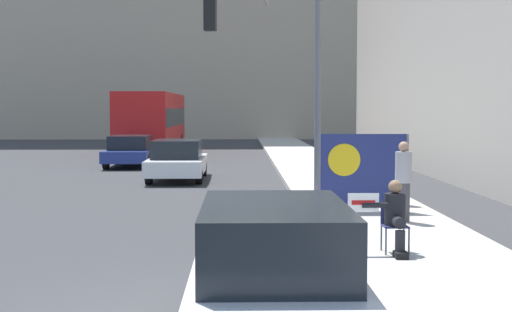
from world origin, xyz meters
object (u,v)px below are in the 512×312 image
at_px(pedestrian_behind, 395,169).
at_px(city_bus_on_road, 153,120).
at_px(seated_protester, 395,215).
at_px(jogger_on_sidewalk, 403,181).
at_px(car_on_road_nearest, 178,160).
at_px(parked_car_curbside, 274,277).
at_px(protest_banner, 363,171).
at_px(traffic_light_pole, 276,55).
at_px(car_on_road_midblock, 131,151).

relative_size(pedestrian_behind, city_bus_on_road, 0.15).
distance_m(seated_protester, city_bus_on_road, 28.79).
xyz_separation_m(jogger_on_sidewalk, car_on_road_nearest, (-5.57, 10.42, -0.30)).
distance_m(pedestrian_behind, parked_car_curbside, 10.57).
height_order(pedestrian_behind, parked_car_curbside, pedestrian_behind).
distance_m(seated_protester, protest_banner, 4.66).
relative_size(protest_banner, car_on_road_nearest, 0.44).
bearing_deg(traffic_light_pole, protest_banner, -46.01).
bearing_deg(parked_car_curbside, seated_protester, 62.01).
xyz_separation_m(protest_banner, car_on_road_nearest, (-4.97, 9.01, -0.39)).
distance_m(seated_protester, car_on_road_midblock, 20.88).
bearing_deg(car_on_road_midblock, city_bus_on_road, 90.33).
bearing_deg(car_on_road_nearest, car_on_road_midblock, 113.14).
xyz_separation_m(seated_protester, car_on_road_nearest, (-4.69, 13.65, -0.09)).
bearing_deg(jogger_on_sidewalk, city_bus_on_road, -99.46).
height_order(jogger_on_sidewalk, pedestrian_behind, pedestrian_behind).
distance_m(pedestrian_behind, protest_banner, 1.66).
relative_size(car_on_road_midblock, city_bus_on_road, 0.39).
xyz_separation_m(seated_protester, protest_banner, (0.28, 4.65, 0.31)).
xyz_separation_m(pedestrian_behind, city_bus_on_road, (-8.58, 21.88, 0.87)).
xyz_separation_m(protest_banner, traffic_light_pole, (-1.87, 1.94, 2.74)).
bearing_deg(parked_car_curbside, city_bus_on_road, 99.13).
height_order(seated_protester, pedestrian_behind, pedestrian_behind).
distance_m(traffic_light_pole, city_bus_on_road, 22.08).
relative_size(jogger_on_sidewalk, city_bus_on_road, 0.14).
xyz_separation_m(car_on_road_nearest, car_on_road_midblock, (-2.54, 5.94, -0.03)).
relative_size(jogger_on_sidewalk, protest_banner, 0.81).
distance_m(jogger_on_sidewalk, car_on_road_midblock, 18.26).
xyz_separation_m(parked_car_curbside, car_on_road_midblock, (-5.08, 23.63, -0.07)).
xyz_separation_m(traffic_light_pole, car_on_road_midblock, (-5.64, 13.01, -3.16)).
bearing_deg(seated_protester, traffic_light_pole, 123.93).
distance_m(protest_banner, city_bus_on_road, 24.40).
bearing_deg(seated_protester, car_on_road_midblock, 130.60).
height_order(pedestrian_behind, protest_banner, protest_banner).
relative_size(pedestrian_behind, car_on_road_midblock, 0.38).
bearing_deg(car_on_road_nearest, jogger_on_sidewalk, -61.88).
relative_size(protest_banner, city_bus_on_road, 0.18).
distance_m(jogger_on_sidewalk, parked_car_curbside, 7.88).
bearing_deg(pedestrian_behind, jogger_on_sidewalk, 67.98).
bearing_deg(traffic_light_pole, pedestrian_behind, -12.37).
relative_size(protest_banner, parked_car_curbside, 0.44).
height_order(car_on_road_nearest, car_on_road_midblock, car_on_road_nearest).
bearing_deg(jogger_on_sidewalk, seated_protester, 46.91).
bearing_deg(car_on_road_nearest, city_bus_on_road, 100.33).
relative_size(protest_banner, traffic_light_pole, 0.38).
bearing_deg(seated_protester, parked_car_curbside, -97.63).
bearing_deg(traffic_light_pole, seated_protester, -76.43).
xyz_separation_m(jogger_on_sidewalk, city_bus_on_road, (-8.16, 24.60, 0.89)).
xyz_separation_m(car_on_road_midblock, city_bus_on_road, (-0.05, 8.24, 1.22)).
distance_m(jogger_on_sidewalk, protest_banner, 1.54).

